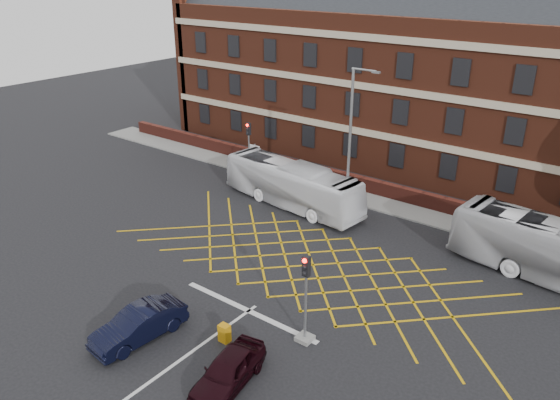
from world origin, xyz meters
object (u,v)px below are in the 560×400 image
Objects in this scene: direction_signs at (254,154)px; utility_cabinet at (224,333)px; street_lamp at (349,168)px; traffic_light_far at (249,154)px; traffic_light_near at (305,307)px; car_maroon at (228,370)px; car_navy at (139,325)px; bus_left at (292,185)px.

utility_cabinet is (12.85, -17.46, -0.96)m from direction_signs.
street_lamp is 4.42× the size of direction_signs.
direction_signs is at bearing 111.02° from traffic_light_far.
street_lamp is 11.50× the size of utility_cabinet.
direction_signs is at bearing 135.70° from traffic_light_near.
car_maroon is at bearing -52.57° from direction_signs.
traffic_light_far is at bearing 137.15° from traffic_light_near.
car_maroon reaches higher than utility_cabinet.
street_lamp is at bearing 93.10° from car_navy.
bus_left is at bearing 107.13° from car_navy.
car_navy is 21.89m from direction_signs.
traffic_light_near reaches higher than car_maroon.
traffic_light_near is 20.71m from traffic_light_far.
utility_cabinet is (6.39, -13.76, -1.09)m from bus_left.
utility_cabinet is at bearing -53.66° from direction_signs.
bus_left reaches higher than utility_cabinet.
car_navy is 1.03× the size of traffic_light_far.
car_maroon is (5.11, 0.26, -0.05)m from car_navy.
street_lamp is 11.04m from direction_signs.
traffic_light_near is 1.94× the size of direction_signs.
bus_left is at bearing 114.91° from utility_cabinet.
car_navy is 0.45× the size of street_lamp.
traffic_light_near is (0.82, 4.10, 1.09)m from car_maroon.
direction_signs is (-14.81, 19.35, 0.70)m from car_maroon.
bus_left is 15.21m from utility_cabinet.
bus_left is 4.46m from street_lamp.
bus_left is 7.44m from direction_signs.
utility_cabinet is (2.42, -14.46, -2.99)m from street_lamp.
street_lamp is at bearing -73.17° from bus_left.
traffic_light_far is (-9.25, 18.44, 1.04)m from car_navy.
traffic_light_near is 0.44× the size of street_lamp.
direction_signs is at bearing 163.93° from street_lamp.
traffic_light_near and traffic_light_far have the same top height.
bus_left is 2.54× the size of traffic_light_near.
utility_cabinet is at bearing 126.03° from car_maroon.
street_lamp reaches higher than bus_left.
traffic_light_far is (-6.01, 2.53, 0.25)m from bus_left.
car_maroon is 4.70× the size of utility_cabinet.
car_maroon is at bearing -51.69° from traffic_light_far.
utility_cabinet is (-1.96, 1.89, -0.25)m from car_maroon.
car_navy reaches higher than car_maroon.
traffic_light_far is at bearing 169.59° from street_lamp.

